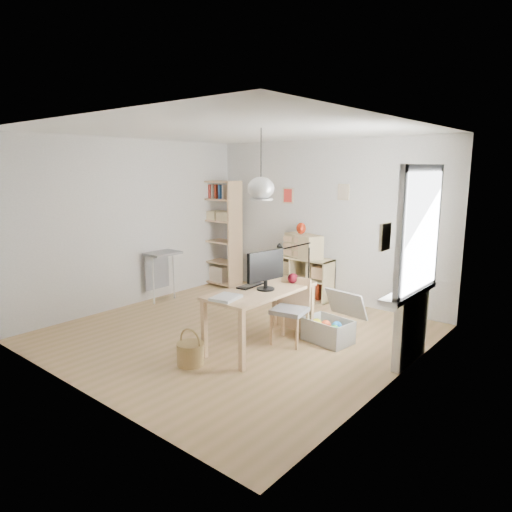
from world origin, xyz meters
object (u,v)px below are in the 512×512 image
Objects in this scene: desk at (261,296)px; drawer_chest at (304,246)px; chair at (291,306)px; cube_shelf at (295,279)px; tall_bookshelf at (220,229)px; storage_chest at (331,326)px; monitor at (266,268)px.

desk is 2.36m from drawer_chest.
cube_shelf is at bearing 112.05° from chair.
cube_shelf is 0.65m from drawer_chest.
drawer_chest reaches higher than cube_shelf.
chair is (2.79, -1.57, -0.61)m from tall_bookshelf.
storage_chest is (3.18, -1.21, -0.88)m from tall_bookshelf.
monitor is (1.08, -2.21, 0.73)m from cube_shelf.
desk is 2.01× the size of storage_chest.
cube_shelf is 1.87× the size of storage_chest.
monitor is 2.34m from drawer_chest.
chair is at bearing 76.19° from monitor.
drawer_chest is at bearing -12.03° from cube_shelf.
chair is 1.20× the size of drawer_chest.
chair reaches higher than desk.
chair is 2.13m from drawer_chest.
tall_bookshelf is 3.26m from chair.
storage_chest is (0.39, 0.36, -0.27)m from chair.
cube_shelf is 0.70× the size of tall_bookshelf.
cube_shelf is at bearing 114.61° from desk.
desk is 2.67× the size of monitor.
chair is 1.12× the size of storage_chest.
monitor is at bearing 23.05° from desk.
chair reaches higher than storage_chest.
monitor is (0.06, 0.02, 0.37)m from desk.
chair is (0.21, 0.38, -0.18)m from desk.
chair is at bearing -29.36° from tall_bookshelf.
desk is at bearing -121.15° from storage_chest.
tall_bookshelf is 3.27m from monitor.
chair reaches higher than cube_shelf.
monitor is 0.80× the size of drawer_chest.
cube_shelf is 2.00× the size of drawer_chest.
desk is 2.15× the size of drawer_chest.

